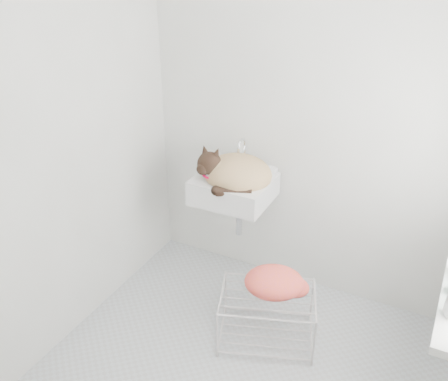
% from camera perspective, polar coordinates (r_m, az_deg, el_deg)
% --- Properties ---
extents(floor, '(2.20, 2.00, 0.02)m').
position_cam_1_polar(floor, '(3.10, 1.66, -20.02)').
color(floor, '#B1B7BD').
rests_on(floor, ground).
extents(back_wall, '(2.20, 0.02, 2.50)m').
position_cam_1_polar(back_wall, '(3.19, 9.85, 8.30)').
color(back_wall, white).
rests_on(back_wall, ground).
extents(left_wall, '(0.02, 2.00, 2.50)m').
position_cam_1_polar(left_wall, '(2.92, -17.92, 5.46)').
color(left_wall, white).
rests_on(left_wall, ground).
extents(sink, '(0.49, 0.42, 0.19)m').
position_cam_1_polar(sink, '(3.26, 1.14, 1.48)').
color(sink, white).
rests_on(sink, back_wall).
extents(faucet, '(0.18, 0.12, 0.18)m').
position_cam_1_polar(faucet, '(3.35, 2.52, 4.85)').
color(faucet, silver).
rests_on(faucet, sink).
extents(cat, '(0.49, 0.41, 0.29)m').
position_cam_1_polar(cat, '(3.22, 1.20, 1.96)').
color(cat, tan).
rests_on(cat, sink).
extents(wire_rack, '(0.66, 0.56, 0.34)m').
position_cam_1_polar(wire_rack, '(3.20, 4.88, -14.35)').
color(wire_rack, beige).
rests_on(wire_rack, floor).
extents(towel, '(0.43, 0.37, 0.15)m').
position_cam_1_polar(towel, '(3.09, 5.67, -11.00)').
color(towel, '#EF6B00').
rests_on(towel, wire_rack).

